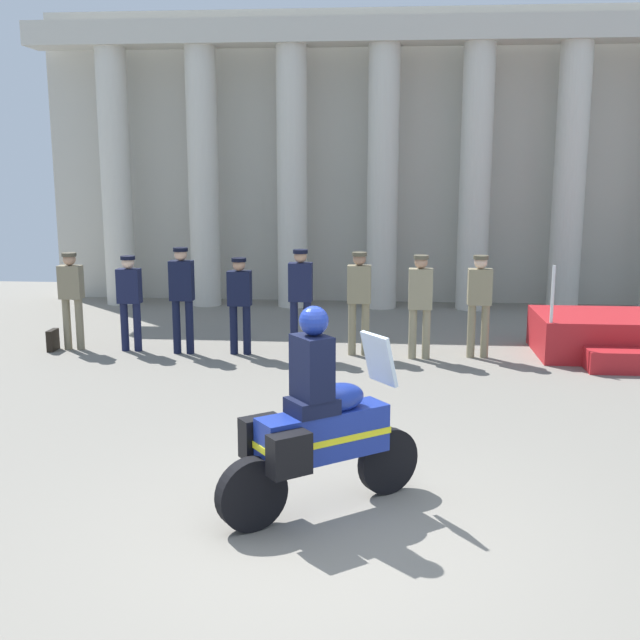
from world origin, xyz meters
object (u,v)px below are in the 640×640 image
(officer_in_row_0, at_px, (71,293))
(officer_in_row_7, at_px, (479,298))
(reviewing_stand, at_px, (616,337))
(officer_in_row_2, at_px, (182,292))
(officer_in_row_6, at_px, (420,298))
(officer_in_row_1, at_px, (129,295))
(officer_in_row_4, at_px, (301,294))
(briefcase_on_ground, at_px, (53,340))
(officer_in_row_5, at_px, (359,295))
(officer_in_row_3, at_px, (240,298))
(motorcycle_with_rider, at_px, (317,428))

(officer_in_row_0, xyz_separation_m, officer_in_row_7, (6.78, 0.01, 0.01))
(reviewing_stand, bearing_deg, officer_in_row_2, -176.62)
(reviewing_stand, height_order, officer_in_row_6, officer_in_row_6)
(reviewing_stand, xyz_separation_m, officer_in_row_6, (-3.22, -0.44, 0.67))
(reviewing_stand, relative_size, officer_in_row_2, 1.44)
(officer_in_row_1, height_order, officer_in_row_7, officer_in_row_7)
(officer_in_row_7, bearing_deg, reviewing_stand, -172.35)
(reviewing_stand, xyz_separation_m, officer_in_row_4, (-5.15, -0.42, 0.71))
(briefcase_on_ground, bearing_deg, officer_in_row_5, 1.40)
(officer_in_row_3, relative_size, officer_in_row_7, 0.96)
(officer_in_row_3, distance_m, briefcase_on_ground, 3.31)
(officer_in_row_0, xyz_separation_m, officer_in_row_1, (1.01, -0.01, -0.03))
(officer_in_row_0, height_order, motorcycle_with_rider, motorcycle_with_rider)
(reviewing_stand, relative_size, motorcycle_with_rider, 1.34)
(officer_in_row_3, relative_size, motorcycle_with_rider, 0.85)
(officer_in_row_1, bearing_deg, reviewing_stand, -177.34)
(officer_in_row_4, bearing_deg, officer_in_row_0, -1.42)
(officer_in_row_5, relative_size, motorcycle_with_rider, 0.90)
(officer_in_row_1, distance_m, officer_in_row_4, 2.90)
(reviewing_stand, xyz_separation_m, officer_in_row_2, (-7.11, -0.42, 0.72))
(reviewing_stand, bearing_deg, officer_in_row_7, -172.83)
(officer_in_row_3, xyz_separation_m, officer_in_row_5, (1.96, 0.10, 0.06))
(reviewing_stand, distance_m, officer_in_row_0, 9.08)
(reviewing_stand, bearing_deg, officer_in_row_6, -172.16)
(officer_in_row_0, bearing_deg, reviewing_stand, -177.67)
(reviewing_stand, height_order, officer_in_row_7, officer_in_row_7)
(reviewing_stand, height_order, motorcycle_with_rider, motorcycle_with_rider)
(officer_in_row_4, bearing_deg, officer_in_row_6, 179.87)
(officer_in_row_3, height_order, briefcase_on_ground, officer_in_row_3)
(officer_in_row_2, height_order, officer_in_row_3, officer_in_row_2)
(officer_in_row_7, bearing_deg, officer_in_row_5, 0.27)
(officer_in_row_3, xyz_separation_m, officer_in_row_7, (3.90, 0.10, 0.04))
(officer_in_row_1, xyz_separation_m, officer_in_row_7, (5.78, 0.02, 0.04))
(officer_in_row_2, xyz_separation_m, motorcycle_with_rider, (2.75, -5.85, -0.25))
(officer_in_row_3, xyz_separation_m, officer_in_row_4, (1.01, -0.04, 0.09))
(officer_in_row_4, xyz_separation_m, officer_in_row_6, (1.93, -0.02, -0.05))
(officer_in_row_6, xyz_separation_m, briefcase_on_ground, (-6.16, 0.04, -0.81))
(officer_in_row_3, xyz_separation_m, officer_in_row_6, (2.94, -0.06, 0.04))
(officer_in_row_3, bearing_deg, briefcase_on_ground, 0.87)
(officer_in_row_6, relative_size, officer_in_row_7, 1.01)
(officer_in_row_6, distance_m, briefcase_on_ground, 6.21)
(officer_in_row_5, distance_m, officer_in_row_6, 1.00)
(officer_in_row_0, height_order, officer_in_row_6, officer_in_row_6)
(motorcycle_with_rider, height_order, briefcase_on_ground, motorcycle_with_rider)
(officer_in_row_5, relative_size, officer_in_row_6, 1.01)
(officer_in_row_0, distance_m, officer_in_row_5, 4.84)
(officer_in_row_7, bearing_deg, officer_in_row_3, 1.91)
(officer_in_row_0, xyz_separation_m, officer_in_row_3, (2.89, -0.09, -0.03))
(officer_in_row_1, height_order, officer_in_row_5, officer_in_row_5)
(reviewing_stand, relative_size, officer_in_row_1, 1.58)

